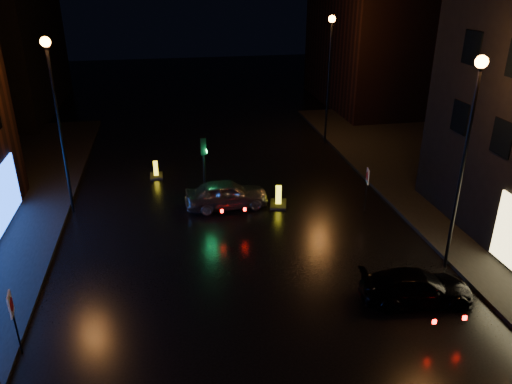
% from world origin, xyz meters
% --- Properties ---
extents(building_far_right, '(8.00, 14.00, 12.00)m').
position_xyz_m(building_far_right, '(15.00, 32.00, 6.00)').
color(building_far_right, black).
rests_on(building_far_right, ground).
extents(street_lamp_lfar, '(0.44, 0.44, 8.37)m').
position_xyz_m(street_lamp_lfar, '(-7.80, 14.00, 5.56)').
color(street_lamp_lfar, black).
rests_on(street_lamp_lfar, ground).
extents(street_lamp_rnear, '(0.44, 0.44, 8.37)m').
position_xyz_m(street_lamp_rnear, '(7.80, 6.00, 5.56)').
color(street_lamp_rnear, black).
rests_on(street_lamp_rnear, ground).
extents(street_lamp_rfar, '(0.44, 0.44, 8.37)m').
position_xyz_m(street_lamp_rfar, '(7.80, 22.00, 5.56)').
color(street_lamp_rfar, black).
rests_on(street_lamp_rfar, ground).
extents(traffic_signal, '(1.40, 2.40, 3.45)m').
position_xyz_m(traffic_signal, '(-1.20, 14.00, 0.50)').
color(traffic_signal, black).
rests_on(traffic_signal, ground).
extents(silver_hatchback, '(4.22, 1.88, 1.41)m').
position_xyz_m(silver_hatchback, '(-0.21, 13.08, 0.71)').
color(silver_hatchback, '#94979B').
rests_on(silver_hatchback, ground).
extents(dark_sedan, '(4.24, 2.18, 1.18)m').
position_xyz_m(dark_sedan, '(5.51, 4.04, 0.59)').
color(dark_sedan, black).
rests_on(dark_sedan, ground).
extents(bollard_near, '(1.08, 1.38, 1.06)m').
position_xyz_m(bollard_near, '(2.41, 12.79, 0.23)').
color(bollard_near, black).
rests_on(bollard_near, ground).
extents(bollard_far, '(0.72, 1.08, 0.94)m').
position_xyz_m(bollard_far, '(-3.72, 17.83, 0.21)').
color(bollard_far, black).
rests_on(bollard_far, ground).
extents(road_sign_left, '(0.13, 0.54, 2.23)m').
position_xyz_m(road_sign_left, '(-7.90, 3.77, 1.67)').
color(road_sign_left, black).
rests_on(road_sign_left, ground).
extents(road_sign_right, '(0.17, 0.54, 2.23)m').
position_xyz_m(road_sign_right, '(6.50, 11.40, 1.67)').
color(road_sign_right, black).
rests_on(road_sign_right, ground).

